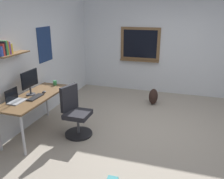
# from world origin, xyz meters

# --- Properties ---
(ground_plane) EXTENTS (5.20, 5.20, 0.00)m
(ground_plane) POSITION_xyz_m (0.00, 0.00, 0.00)
(ground_plane) COLOR #9E9384
(ground_plane) RESTS_ON ground
(wall_back) EXTENTS (5.00, 0.30, 2.60)m
(wall_back) POSITION_xyz_m (-0.01, 2.45, 1.30)
(wall_back) COLOR silver
(wall_back) RESTS_ON ground
(wall_right) EXTENTS (0.22, 5.00, 2.60)m
(wall_right) POSITION_xyz_m (2.45, 0.03, 1.30)
(wall_right) COLOR silver
(wall_right) RESTS_ON ground
(desk) EXTENTS (1.58, 0.60, 0.76)m
(desk) POSITION_xyz_m (-0.69, 2.07, 0.68)
(desk) COLOR brown
(desk) RESTS_ON ground
(office_chair) EXTENTS (0.52, 0.55, 0.95)m
(office_chair) POSITION_xyz_m (-0.53, 1.33, 0.41)
(office_chair) COLOR black
(office_chair) RESTS_ON ground
(laptop) EXTENTS (0.31, 0.21, 0.23)m
(laptop) POSITION_xyz_m (-1.05, 2.21, 0.81)
(laptop) COLOR #ADAFB5
(laptop) RESTS_ON desk
(monitor_primary) EXTENTS (0.46, 0.17, 0.46)m
(monitor_primary) POSITION_xyz_m (-0.65, 2.17, 1.03)
(monitor_primary) COLOR #38383D
(monitor_primary) RESTS_ON desk
(keyboard) EXTENTS (0.37, 0.13, 0.02)m
(keyboard) POSITION_xyz_m (-0.77, 1.99, 0.77)
(keyboard) COLOR black
(keyboard) RESTS_ON desk
(computer_mouse) EXTENTS (0.10, 0.06, 0.03)m
(computer_mouse) POSITION_xyz_m (-0.49, 1.99, 0.77)
(computer_mouse) COLOR #262628
(computer_mouse) RESTS_ON desk
(coffee_mug) EXTENTS (0.08, 0.08, 0.09)m
(coffee_mug) POSITION_xyz_m (-0.00, 2.04, 0.80)
(coffee_mug) COLOR #338C4C
(coffee_mug) RESTS_ON desk
(backpack) EXTENTS (0.32, 0.22, 0.39)m
(backpack) POSITION_xyz_m (1.43, 0.15, 0.20)
(backpack) COLOR black
(backpack) RESTS_ON ground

